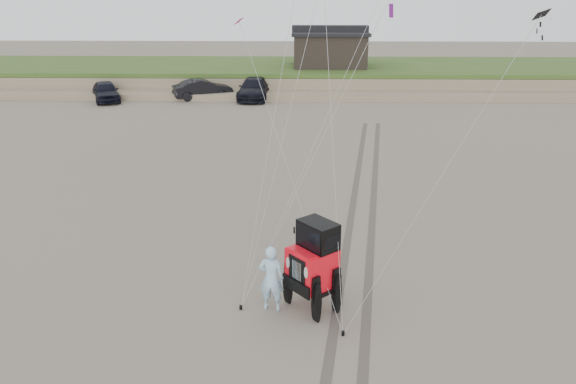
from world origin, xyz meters
name	(u,v)px	position (x,y,z in m)	size (l,w,h in m)	color
ground	(315,331)	(0.00, 0.00, 0.00)	(160.00, 160.00, 0.00)	#6B6054
dune_ridge	(306,76)	(0.00, 37.50, 0.82)	(160.00, 14.25, 1.73)	#7A6B54
cabin	(330,48)	(2.00, 37.00, 3.24)	(6.40, 5.40, 3.35)	black
truck_a	(106,91)	(-15.07, 29.77, 0.74)	(1.75, 4.35, 1.48)	black
truck_b	(203,89)	(-7.93, 30.84, 0.74)	(1.58, 4.52, 1.49)	black
truck_c	(254,89)	(-4.01, 30.93, 0.78)	(2.18, 5.36, 1.56)	black
jeep	(312,275)	(-0.06, 1.08, 0.98)	(2.27, 5.26, 1.96)	red
man	(271,278)	(-1.13, 0.99, 0.92)	(0.67, 0.44, 1.85)	#8BB5D6
stake_main	(241,307)	(-1.95, 0.94, 0.06)	(0.08, 0.08, 0.12)	black
stake_aux	(343,333)	(0.70, -0.19, 0.06)	(0.08, 0.08, 0.12)	black
tire_tracks	(362,211)	(2.00, 8.00, 0.00)	(5.22, 29.74, 0.01)	#4C443D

